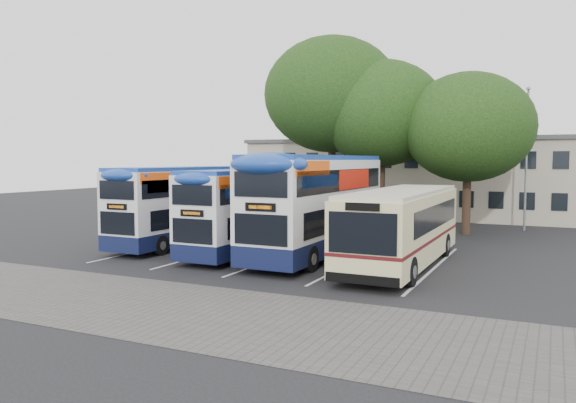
% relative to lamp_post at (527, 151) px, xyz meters
% --- Properties ---
extents(ground, '(120.00, 120.00, 0.00)m').
position_rel_lamp_post_xyz_m(ground, '(-6.00, -19.97, -5.08)').
color(ground, black).
rests_on(ground, ground).
extents(paving_strip, '(40.00, 6.00, 0.01)m').
position_rel_lamp_post_xyz_m(paving_strip, '(-8.00, -24.97, -5.08)').
color(paving_strip, '#595654').
rests_on(paving_strip, ground).
extents(bay_lines, '(14.12, 11.00, 0.01)m').
position_rel_lamp_post_xyz_m(bay_lines, '(-9.75, -14.97, -5.08)').
color(bay_lines, silver).
rests_on(bay_lines, ground).
extents(depot_building, '(32.40, 8.40, 6.20)m').
position_rel_lamp_post_xyz_m(depot_building, '(-6.00, 7.02, -1.93)').
color(depot_building, '#B9AE95').
rests_on(depot_building, ground).
extents(lamp_post, '(0.25, 1.05, 9.06)m').
position_rel_lamp_post_xyz_m(lamp_post, '(0.00, 0.00, 0.00)').
color(lamp_post, gray).
rests_on(lamp_post, ground).
extents(tree_left, '(9.16, 9.16, 12.78)m').
position_rel_lamp_post_xyz_m(tree_left, '(-12.08, -2.83, 3.79)').
color(tree_left, black).
rests_on(tree_left, ground).
extents(tree_mid, '(8.09, 8.09, 10.98)m').
position_rel_lamp_post_xyz_m(tree_mid, '(-8.61, -2.82, 2.44)').
color(tree_mid, black).
rests_on(tree_mid, ground).
extents(tree_right, '(7.74, 7.74, 9.77)m').
position_rel_lamp_post_xyz_m(tree_right, '(-3.12, -3.37, 1.38)').
color(tree_right, black).
rests_on(tree_right, ground).
extents(bus_dd_left, '(2.42, 9.97, 4.15)m').
position_rel_lamp_post_xyz_m(bus_dd_left, '(-16.18, -14.12, -2.80)').
color(bus_dd_left, '#10173D').
rests_on(bus_dd_left, ground).
extents(bus_dd_mid, '(2.36, 9.75, 4.06)m').
position_rel_lamp_post_xyz_m(bus_dd_mid, '(-11.64, -14.84, -2.85)').
color(bus_dd_mid, '#10173D').
rests_on(bus_dd_mid, ground).
extents(bus_dd_right, '(2.75, 11.35, 4.73)m').
position_rel_lamp_post_xyz_m(bus_dd_right, '(-8.33, -14.29, -2.48)').
color(bus_dd_right, '#10173D').
rests_on(bus_dd_right, ground).
extents(bus_single, '(2.78, 10.92, 3.26)m').
position_rel_lamp_post_xyz_m(bus_single, '(-4.10, -15.12, -3.24)').
color(bus_single, beige).
rests_on(bus_single, ground).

